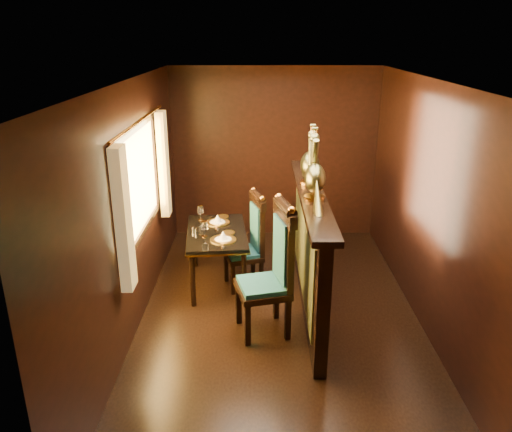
% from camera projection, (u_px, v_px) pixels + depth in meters
% --- Properties ---
extents(ground, '(5.00, 5.00, 0.00)m').
position_uv_depth(ground, '(279.00, 319.00, 5.41)').
color(ground, black).
rests_on(ground, ground).
extents(room_shell, '(3.04, 5.04, 2.52)m').
position_uv_depth(room_shell, '(273.00, 178.00, 4.88)').
color(room_shell, black).
rests_on(room_shell, ground).
extents(partition, '(0.26, 2.70, 1.36)m').
position_uv_depth(partition, '(309.00, 248.00, 5.45)').
color(partition, black).
rests_on(partition, ground).
extents(dining_table, '(0.83, 1.25, 0.90)m').
position_uv_depth(dining_table, '(216.00, 236.00, 5.98)').
color(dining_table, black).
rests_on(dining_table, ground).
extents(chair_left, '(0.62, 0.64, 1.42)m').
position_uv_depth(chair_left, '(275.00, 265.00, 4.98)').
color(chair_left, black).
rests_on(chair_left, ground).
extents(chair_right, '(0.54, 0.55, 1.20)m').
position_uv_depth(chair_right, '(252.00, 238.00, 5.95)').
color(chair_right, black).
rests_on(chair_right, ground).
extents(peacock_left, '(0.22, 0.58, 0.69)m').
position_uv_depth(peacock_left, '(316.00, 165.00, 4.86)').
color(peacock_left, '#1C553B').
rests_on(peacock_left, partition).
extents(peacock_right, '(0.22, 0.58, 0.69)m').
position_uv_depth(peacock_right, '(310.00, 153.00, 5.35)').
color(peacock_right, '#1C553B').
rests_on(peacock_right, partition).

